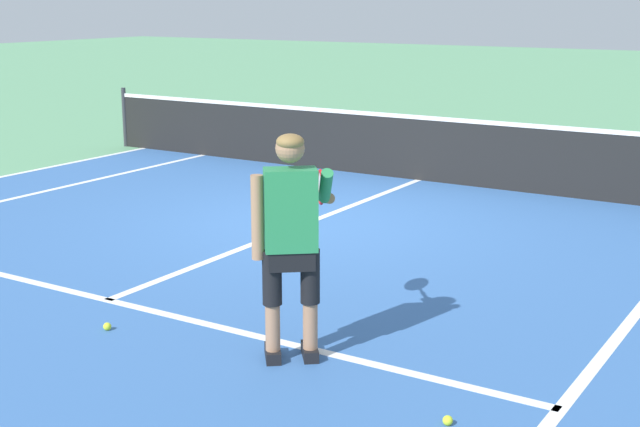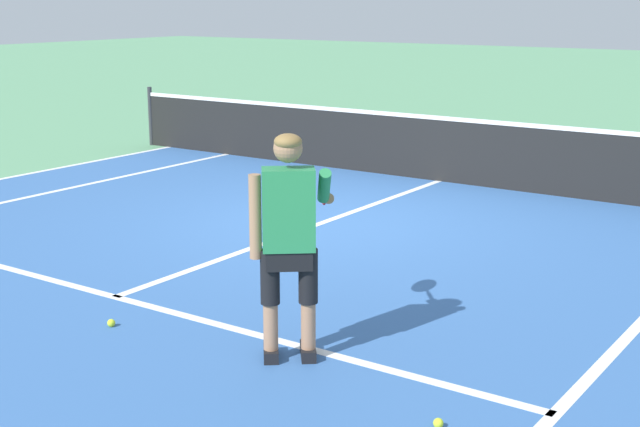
{
  "view_description": "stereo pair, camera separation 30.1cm",
  "coord_description": "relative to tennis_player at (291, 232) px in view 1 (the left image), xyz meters",
  "views": [
    {
      "loc": [
        5.6,
        -8.77,
        2.63
      ],
      "look_at": [
        2.15,
        -3.23,
        1.05
      ],
      "focal_mm": 49.73,
      "sensor_mm": 36.0,
      "label": 1
    },
    {
      "loc": [
        5.86,
        -8.6,
        2.63
      ],
      "look_at": [
        2.15,
        -3.23,
        1.05
      ],
      "focal_mm": 49.73,
      "sensor_mm": 36.0,
      "label": 2
    }
  ],
  "objects": [
    {
      "name": "ground_plane",
      "position": [
        -2.14,
        3.6,
        -0.99
      ],
      "size": [
        80.0,
        80.0,
        0.0
      ],
      "primitive_type": "plane",
      "color": "#609E70"
    },
    {
      "name": "court_inner_surface",
      "position": [
        -2.14,
        2.14,
        -0.99
      ],
      "size": [
        10.98,
        9.37,
        0.0
      ],
      "primitive_type": "cube",
      "color": "#3866A8",
      "rests_on": "ground"
    },
    {
      "name": "line_service",
      "position": [
        -2.14,
        0.22,
        -0.99
      ],
      "size": [
        8.23,
        0.1,
        0.01
      ],
      "primitive_type": "cube",
      "color": "white",
      "rests_on": "ground"
    },
    {
      "name": "line_centre_service",
      "position": [
        -2.14,
        3.42,
        -0.99
      ],
      "size": [
        0.1,
        6.4,
        0.01
      ],
      "primitive_type": "cube",
      "color": "white",
      "rests_on": "ground"
    },
    {
      "name": "line_singles_right",
      "position": [
        1.97,
        2.14,
        -0.99
      ],
      "size": [
        0.1,
        8.97,
        0.01
      ],
      "primitive_type": "cube",
      "color": "white",
      "rests_on": "ground"
    },
    {
      "name": "tennis_net",
      "position": [
        -2.14,
        6.62,
        -0.49
      ],
      "size": [
        11.96,
        0.08,
        1.07
      ],
      "color": "#333338",
      "rests_on": "ground"
    },
    {
      "name": "tennis_player",
      "position": [
        0.0,
        0.0,
        0.0
      ],
      "size": [
        0.65,
        1.2,
        1.71
      ],
      "color": "black",
      "rests_on": "ground"
    },
    {
      "name": "tennis_ball_near_feet",
      "position": [
        -1.61,
        -0.31,
        -0.96
      ],
      "size": [
        0.07,
        0.07,
        0.07
      ],
      "primitive_type": "sphere",
      "color": "#CCE02D",
      "rests_on": "ground"
    },
    {
      "name": "tennis_ball_mid_court",
      "position": [
        1.43,
        -0.37,
        -0.96
      ],
      "size": [
        0.07,
        0.07,
        0.07
      ],
      "primitive_type": "sphere",
      "color": "#CCE02D",
      "rests_on": "ground"
    }
  ]
}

